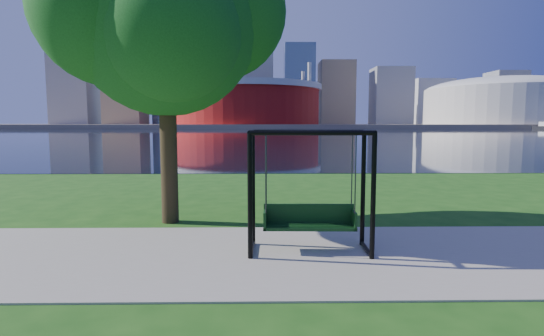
{
  "coord_description": "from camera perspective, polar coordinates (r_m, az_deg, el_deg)",
  "views": [
    {
      "loc": [
        -0.2,
        -7.85,
        2.35
      ],
      "look_at": [
        -0.08,
        0.0,
        1.53
      ],
      "focal_mm": 28.0,
      "sensor_mm": 36.0,
      "label": 1
    }
  ],
  "objects": [
    {
      "name": "park_tree",
      "position": [
        10.64,
        -14.36,
        19.21
      ],
      "size": [
        5.59,
        5.05,
        6.95
      ],
      "color": "#2D2314",
      "rests_on": "ground"
    },
    {
      "name": "ground",
      "position": [
        8.2,
        0.54,
        -10.7
      ],
      "size": [
        900.0,
        900.0,
        0.0
      ],
      "primitive_type": "plane",
      "color": "#1E5114",
      "rests_on": "ground"
    },
    {
      "name": "arena",
      "position": [
        278.28,
        28.45,
        8.05
      ],
      "size": [
        84.0,
        84.0,
        26.56
      ],
      "color": "beige",
      "rests_on": "far_bank"
    },
    {
      "name": "skyline",
      "position": [
        328.99,
        -1.66,
        11.83
      ],
      "size": [
        392.0,
        66.0,
        96.5
      ],
      "color": "gray",
      "rests_on": "far_bank"
    },
    {
      "name": "far_bank",
      "position": [
        313.86,
        -0.89,
        5.73
      ],
      "size": [
        900.0,
        228.0,
        2.0
      ],
      "primitive_type": "cube",
      "color": "#937F60",
      "rests_on": "ground"
    },
    {
      "name": "swing",
      "position": [
        7.74,
        5.06,
        -3.49
      ],
      "size": [
        2.22,
        1.01,
        2.24
      ],
      "rotation": [
        0.0,
        0.0,
        -0.03
      ],
      "color": "black",
      "rests_on": "ground"
    },
    {
      "name": "stadium",
      "position": [
        243.34,
        -3.26,
        8.76
      ],
      "size": [
        83.0,
        83.0,
        32.0
      ],
      "color": "maroon",
      "rests_on": "far_bank"
    },
    {
      "name": "path",
      "position": [
        7.72,
        0.64,
        -11.66
      ],
      "size": [
        120.0,
        4.0,
        0.03
      ],
      "primitive_type": "cube",
      "color": "#9E937F",
      "rests_on": "ground"
    },
    {
      "name": "river",
      "position": [
        109.88,
        -0.82,
        4.75
      ],
      "size": [
        900.0,
        180.0,
        0.02
      ],
      "primitive_type": "cube",
      "color": "black",
      "rests_on": "ground"
    }
  ]
}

